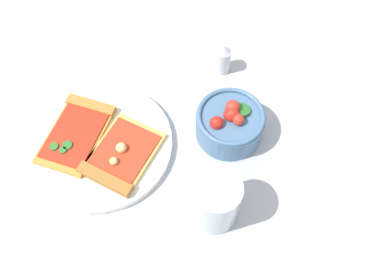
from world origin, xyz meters
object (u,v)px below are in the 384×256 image
(soda_glass, at_px, (215,202))
(pepper_shaker, at_px, (223,59))
(plate, at_px, (101,145))
(pizza_slice_far, at_px, (78,130))
(salad_bowl, at_px, (230,123))
(pizza_slice_near, at_px, (120,158))

(soda_glass, relative_size, pepper_shaker, 1.58)
(plate, relative_size, pizza_slice_far, 1.66)
(plate, relative_size, pepper_shaker, 3.86)
(soda_glass, distance_m, pepper_shaker, 0.30)
(salad_bowl, bearing_deg, plate, 120.91)
(plate, height_order, soda_glass, soda_glass)
(plate, distance_m, salad_bowl, 0.23)
(pizza_slice_far, distance_m, soda_glass, 0.28)
(pizza_slice_far, xyz_separation_m, salad_bowl, (0.11, -0.25, 0.01))
(plate, xyz_separation_m, pizza_slice_far, (0.01, 0.05, 0.01))
(salad_bowl, height_order, soda_glass, soda_glass)
(salad_bowl, bearing_deg, pizza_slice_near, 131.46)
(soda_glass, bearing_deg, salad_bowl, 12.14)
(plate, distance_m, pizza_slice_far, 0.05)
(salad_bowl, height_order, pepper_shaker, salad_bowl)
(pizza_slice_near, bearing_deg, pepper_shaker, -17.77)
(pizza_slice_near, relative_size, pizza_slice_far, 0.90)
(plate, xyz_separation_m, salad_bowl, (0.12, -0.20, 0.03))
(plate, bearing_deg, pizza_slice_near, -105.58)
(soda_glass, bearing_deg, plate, 81.97)
(plate, relative_size, salad_bowl, 2.13)
(pepper_shaker, bearing_deg, pizza_slice_far, 143.78)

